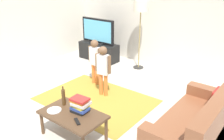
% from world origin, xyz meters
% --- Properties ---
extents(ground, '(7.80, 7.80, 0.00)m').
position_xyz_m(ground, '(0.00, 0.00, 0.00)').
color(ground, beige).
extents(wall_back, '(6.00, 0.12, 2.70)m').
position_xyz_m(wall_back, '(0.00, 3.00, 1.35)').
color(wall_back, silver).
rests_on(wall_back, ground).
extents(area_rug, '(2.20, 1.60, 0.01)m').
position_xyz_m(area_rug, '(-0.25, 0.40, 0.00)').
color(area_rug, '#B28C33').
rests_on(area_rug, ground).
extents(tv_stand, '(1.20, 0.44, 0.50)m').
position_xyz_m(tv_stand, '(-1.81, 2.30, 0.24)').
color(tv_stand, black).
rests_on(tv_stand, ground).
extents(tv, '(1.10, 0.28, 0.71)m').
position_xyz_m(tv, '(-1.81, 2.28, 0.85)').
color(tv, black).
rests_on(tv, tv_stand).
extents(couch, '(0.80, 1.80, 0.86)m').
position_xyz_m(couch, '(1.85, 0.27, 0.29)').
color(couch, brown).
rests_on(couch, ground).
extents(floor_lamp, '(0.36, 0.36, 1.78)m').
position_xyz_m(floor_lamp, '(-0.54, 2.45, 1.54)').
color(floor_lamp, '#262626').
rests_on(floor_lamp, ground).
extents(child_near_tv, '(0.35, 0.17, 1.04)m').
position_xyz_m(child_near_tv, '(-0.78, 0.98, 0.63)').
color(child_near_tv, orange).
rests_on(child_near_tv, ground).
extents(child_center, '(0.35, 0.17, 1.06)m').
position_xyz_m(child_center, '(-0.27, 0.66, 0.64)').
color(child_center, orange).
rests_on(child_center, ground).
extents(coffee_table, '(1.00, 0.60, 0.42)m').
position_xyz_m(coffee_table, '(0.26, -0.71, 0.37)').
color(coffee_table, '#513823').
rests_on(coffee_table, ground).
extents(book_stack, '(0.30, 0.25, 0.23)m').
position_xyz_m(book_stack, '(0.31, -0.59, 0.54)').
color(book_stack, black).
rests_on(book_stack, coffee_table).
extents(bottle, '(0.06, 0.06, 0.33)m').
position_xyz_m(bottle, '(-0.04, -0.61, 0.56)').
color(bottle, '#4C3319').
rests_on(bottle, coffee_table).
extents(tv_remote, '(0.17, 0.12, 0.02)m').
position_xyz_m(tv_remote, '(0.48, -0.83, 0.43)').
color(tv_remote, black).
rests_on(tv_remote, coffee_table).
extents(plate, '(0.22, 0.22, 0.02)m').
position_xyz_m(plate, '(-0.02, -0.83, 0.43)').
color(plate, white).
rests_on(plate, coffee_table).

